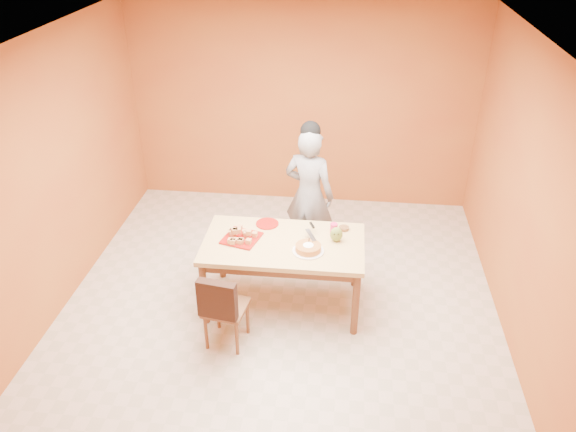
# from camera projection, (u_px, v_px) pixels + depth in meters

# --- Properties ---
(floor) EXTENTS (5.00, 5.00, 0.00)m
(floor) POSITION_uv_depth(u_px,v_px,m) (279.00, 311.00, 5.83)
(floor) COLOR beige
(floor) RESTS_ON ground
(ceiling) EXTENTS (5.00, 5.00, 0.00)m
(ceiling) POSITION_uv_depth(u_px,v_px,m) (276.00, 47.00, 4.47)
(ceiling) COLOR silver
(ceiling) RESTS_ON wall_back
(wall_back) EXTENTS (4.50, 0.00, 4.50)m
(wall_back) POSITION_uv_depth(u_px,v_px,m) (302.00, 106.00, 7.30)
(wall_back) COLOR #AF6528
(wall_back) RESTS_ON floor
(wall_left) EXTENTS (0.00, 5.00, 5.00)m
(wall_left) POSITION_uv_depth(u_px,v_px,m) (45.00, 184.00, 5.37)
(wall_left) COLOR #AF6528
(wall_left) RESTS_ON floor
(wall_right) EXTENTS (0.00, 5.00, 5.00)m
(wall_right) POSITION_uv_depth(u_px,v_px,m) (531.00, 209.00, 4.94)
(wall_right) COLOR #AF6528
(wall_right) RESTS_ON floor
(dining_table) EXTENTS (1.60, 0.90, 0.76)m
(dining_table) POSITION_uv_depth(u_px,v_px,m) (283.00, 250.00, 5.61)
(dining_table) COLOR tan
(dining_table) RESTS_ON floor
(dining_chair) EXTENTS (0.44, 0.49, 0.83)m
(dining_chair) POSITION_uv_depth(u_px,v_px,m) (225.00, 307.00, 5.22)
(dining_chair) COLOR brown
(dining_chair) RESTS_ON floor
(pastry_pile) EXTENTS (0.30, 0.30, 0.10)m
(pastry_pile) POSITION_uv_depth(u_px,v_px,m) (241.00, 233.00, 5.58)
(pastry_pile) COLOR tan
(pastry_pile) RESTS_ON pastry_platter
(person) EXTENTS (0.67, 0.54, 1.60)m
(person) POSITION_uv_depth(u_px,v_px,m) (309.00, 195.00, 6.34)
(person) COLOR gray
(person) RESTS_ON floor
(pastry_platter) EXTENTS (0.42, 0.42, 0.02)m
(pastry_platter) POSITION_uv_depth(u_px,v_px,m) (241.00, 238.00, 5.61)
(pastry_platter) COLOR maroon
(pastry_platter) RESTS_ON dining_table
(red_dinner_plate) EXTENTS (0.31, 0.31, 0.01)m
(red_dinner_plate) POSITION_uv_depth(u_px,v_px,m) (267.00, 224.00, 5.86)
(red_dinner_plate) COLOR maroon
(red_dinner_plate) RESTS_ON dining_table
(white_cake_plate) EXTENTS (0.33, 0.33, 0.01)m
(white_cake_plate) POSITION_uv_depth(u_px,v_px,m) (308.00, 251.00, 5.42)
(white_cake_plate) COLOR white
(white_cake_plate) RESTS_ON dining_table
(sponge_cake) EXTENTS (0.29, 0.29, 0.06)m
(sponge_cake) POSITION_uv_depth(u_px,v_px,m) (308.00, 248.00, 5.40)
(sponge_cake) COLOR #C07331
(sponge_cake) RESTS_ON white_cake_plate
(cake_server) EXTENTS (0.13, 0.24, 0.01)m
(cake_server) POSITION_uv_depth(u_px,v_px,m) (311.00, 235.00, 5.54)
(cake_server) COLOR silver
(cake_server) RESTS_ON sponge_cake
(egg_ornament) EXTENTS (0.13, 0.10, 0.16)m
(egg_ornament) POSITION_uv_depth(u_px,v_px,m) (336.00, 234.00, 5.54)
(egg_ornament) COLOR olive
(egg_ornament) RESTS_ON dining_table
(magenta_glass) EXTENTS (0.10, 0.10, 0.11)m
(magenta_glass) POSITION_uv_depth(u_px,v_px,m) (334.00, 228.00, 5.69)
(magenta_glass) COLOR #E0215D
(magenta_glass) RESTS_ON dining_table
(checker_tin) EXTENTS (0.13, 0.13, 0.03)m
(checker_tin) POSITION_uv_depth(u_px,v_px,m) (344.00, 228.00, 5.76)
(checker_tin) COLOR #3E2611
(checker_tin) RESTS_ON dining_table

